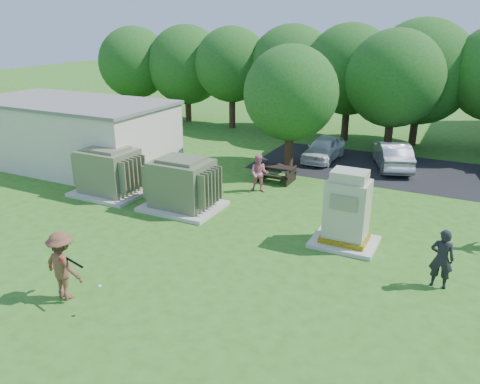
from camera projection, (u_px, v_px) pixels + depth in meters
The scene contains 15 objects.
ground at pixel (179, 275), 13.79m from camera, with size 120.00×120.00×0.00m, color #2D6619.
service_building at pixel (73, 135), 23.73m from camera, with size 10.00×5.00×3.20m, color beige.
service_building_roof at pixel (69, 102), 23.16m from camera, with size 10.20×5.20×0.15m, color slate.
parking_strip at pixel (461, 179), 22.19m from camera, with size 20.00×6.00×0.01m, color #232326.
transformer_left at pixel (109, 172), 19.96m from camera, with size 3.00×2.40×2.07m.
transformer_right at pixel (182, 185), 18.41m from camera, with size 3.00×2.40×2.07m.
generator_cabinet at pixel (347, 213), 15.33m from camera, with size 2.11×1.73×2.57m.
picnic_table at pixel (276, 172), 21.76m from camera, with size 1.70×1.27×0.73m.
batter at pixel (63, 266), 12.36m from camera, with size 1.24×0.71×1.92m, color brown.
person_by_generator at pixel (442, 259), 12.90m from camera, with size 0.64×0.42×1.75m, color black.
person_at_picnic at pixel (259, 174), 20.23m from camera, with size 0.81×0.63×1.67m, color #D57186.
car_white at pixel (324, 149), 25.00m from camera, with size 1.50×3.72×1.27m, color white.
car_silver_a at pixel (392, 155), 23.63m from camera, with size 1.44×4.14×1.36m, color #A2A1A6.
batting_equipment at pixel (75, 265), 11.91m from camera, with size 1.48×0.27×0.48m.
tree_row at pixel (378, 74), 27.17m from camera, with size 41.30×13.30×7.30m.
Camera 1 is at (7.01, -10.03, 7.04)m, focal length 35.00 mm.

